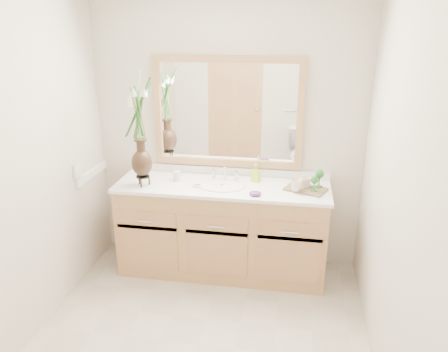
% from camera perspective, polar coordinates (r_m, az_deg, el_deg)
% --- Properties ---
extents(floor, '(2.60, 2.60, 0.00)m').
position_cam_1_polar(floor, '(3.32, -3.41, -21.14)').
color(floor, '#C0B5A4').
rests_on(floor, ground).
extents(wall_back, '(2.40, 0.02, 2.40)m').
position_cam_1_polar(wall_back, '(3.91, 0.47, 5.38)').
color(wall_back, silver).
rests_on(wall_back, floor).
extents(wall_front, '(2.40, 0.02, 2.40)m').
position_cam_1_polar(wall_front, '(1.61, -15.17, -18.15)').
color(wall_front, silver).
rests_on(wall_front, floor).
extents(wall_left, '(0.02, 2.60, 2.40)m').
position_cam_1_polar(wall_left, '(3.18, -25.48, 0.00)').
color(wall_left, silver).
rests_on(wall_left, floor).
extents(wall_right, '(0.02, 2.60, 2.40)m').
position_cam_1_polar(wall_right, '(2.69, 21.82, -2.87)').
color(wall_right, silver).
rests_on(wall_right, floor).
extents(vanity, '(1.80, 0.55, 0.80)m').
position_cam_1_polar(vanity, '(3.92, -0.23, -7.05)').
color(vanity, tan).
rests_on(vanity, floor).
extents(counter, '(1.84, 0.57, 0.03)m').
position_cam_1_polar(counter, '(3.76, -0.24, -1.39)').
color(counter, white).
rests_on(counter, vanity).
extents(sink, '(0.38, 0.34, 0.23)m').
position_cam_1_polar(sink, '(3.75, -0.28, -2.04)').
color(sink, white).
rests_on(sink, counter).
extents(mirror, '(1.32, 0.04, 0.97)m').
position_cam_1_polar(mirror, '(3.84, 0.42, 8.27)').
color(mirror, white).
rests_on(mirror, wall_back).
extents(switch_plate, '(0.02, 0.12, 0.12)m').
position_cam_1_polar(switch_plate, '(3.85, -18.57, 0.71)').
color(switch_plate, white).
rests_on(switch_plate, wall_left).
extents(flower_vase, '(0.21, 0.21, 0.85)m').
position_cam_1_polar(flower_vase, '(3.64, -11.04, 7.29)').
color(flower_vase, black).
rests_on(flower_vase, counter).
extents(tumbler, '(0.07, 0.07, 0.08)m').
position_cam_1_polar(tumbler, '(3.86, -6.17, 0.02)').
color(tumbler, beige).
rests_on(tumbler, counter).
extents(soap_dish, '(0.09, 0.09, 0.03)m').
position_cam_1_polar(soap_dish, '(3.73, -3.49, -1.20)').
color(soap_dish, beige).
rests_on(soap_dish, counter).
extents(soap_bottle, '(0.08, 0.08, 0.14)m').
position_cam_1_polar(soap_bottle, '(3.83, 4.16, 0.33)').
color(soap_bottle, '#AEDF34').
rests_on(soap_bottle, counter).
extents(purple_dish, '(0.11, 0.09, 0.04)m').
position_cam_1_polar(purple_dish, '(3.53, 4.11, -2.27)').
color(purple_dish, '#58246D').
rests_on(purple_dish, counter).
extents(tray, '(0.38, 0.32, 0.02)m').
position_cam_1_polar(tray, '(3.70, 10.60, -1.70)').
color(tray, brown).
rests_on(tray, counter).
extents(mug_left, '(0.12, 0.12, 0.10)m').
position_cam_1_polar(mug_left, '(3.62, 9.38, -1.14)').
color(mug_left, beige).
rests_on(mug_left, tray).
extents(mug_right, '(0.13, 0.13, 0.09)m').
position_cam_1_polar(mug_right, '(3.70, 10.62, -0.78)').
color(mug_right, beige).
rests_on(mug_right, tray).
extents(goblet_front, '(0.06, 0.06, 0.13)m').
position_cam_1_polar(goblet_front, '(3.62, 11.74, -0.60)').
color(goblet_front, '#226827').
rests_on(goblet_front, tray).
extents(goblet_back, '(0.07, 0.07, 0.16)m').
position_cam_1_polar(goblet_back, '(3.72, 12.38, 0.14)').
color(goblet_back, '#226827').
rests_on(goblet_back, tray).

